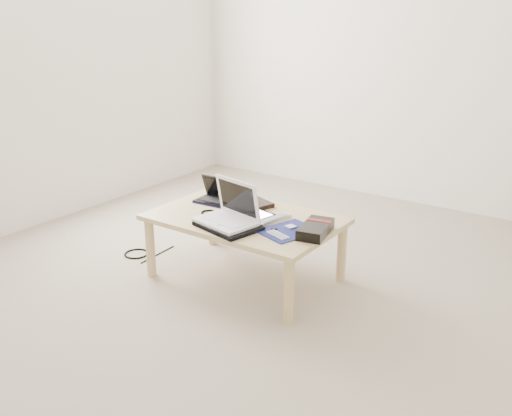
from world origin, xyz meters
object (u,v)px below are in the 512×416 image
Objects in this scene: gpu_box at (316,229)px; white_laptop at (229,213)px; netbook at (216,196)px; coffee_table at (245,224)px.

white_laptop is at bearing -161.48° from gpu_box.
white_laptop is at bearing -40.63° from netbook.
gpu_box is at bearing -8.65° from netbook.
netbook is 0.43m from white_laptop.
coffee_table is 0.49m from gpu_box.
coffee_table is 2.94× the size of white_laptop.
white_laptop is at bearing -86.96° from coffee_table.
white_laptop is 0.50m from gpu_box.
white_laptop reaches higher than gpu_box.
coffee_table is 4.57× the size of netbook.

